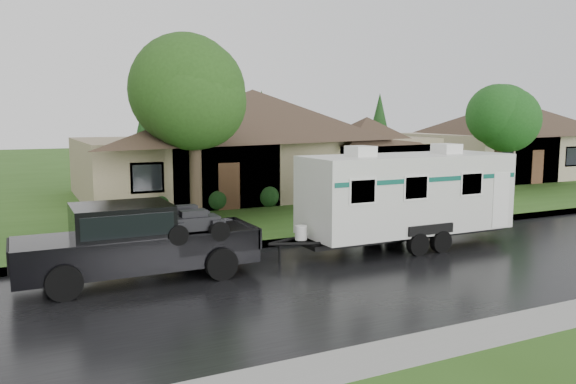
# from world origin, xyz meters

# --- Properties ---
(ground) EXTENTS (140.00, 140.00, 0.00)m
(ground) POSITION_xyz_m (0.00, 0.00, 0.00)
(ground) COLOR #30551A
(ground) RESTS_ON ground
(road) EXTENTS (140.00, 8.00, 0.01)m
(road) POSITION_xyz_m (0.00, -2.00, 0.01)
(road) COLOR black
(road) RESTS_ON ground
(curb) EXTENTS (140.00, 0.50, 0.15)m
(curb) POSITION_xyz_m (0.00, 2.25, 0.07)
(curb) COLOR gray
(curb) RESTS_ON ground
(lawn) EXTENTS (140.00, 26.00, 0.15)m
(lawn) POSITION_xyz_m (0.00, 15.00, 0.07)
(lawn) COLOR #30551A
(lawn) RESTS_ON ground
(house_main) EXTENTS (19.44, 10.80, 6.90)m
(house_main) POSITION_xyz_m (2.29, 13.84, 3.59)
(house_main) COLOR gray
(house_main) RESTS_ON lawn
(house_neighbor) EXTENTS (15.12, 9.72, 6.45)m
(house_neighbor) POSITION_xyz_m (22.27, 14.34, 3.32)
(house_neighbor) COLOR tan
(house_neighbor) RESTS_ON lawn
(tree_left_green) EXTENTS (4.20, 4.20, 6.95)m
(tree_left_green) POSITION_xyz_m (-3.73, 5.78, 4.97)
(tree_left_green) COLOR #382B1E
(tree_left_green) RESTS_ON lawn
(tree_right_green) EXTENTS (3.56, 3.56, 5.89)m
(tree_right_green) POSITION_xyz_m (13.91, 7.94, 4.23)
(tree_right_green) COLOR #382B1E
(tree_right_green) RESTS_ON lawn
(shrub_row) EXTENTS (13.60, 1.00, 1.00)m
(shrub_row) POSITION_xyz_m (2.00, 9.30, 0.65)
(shrub_row) COLOR #143814
(shrub_row) RESTS_ON lawn
(pickup_truck) EXTENTS (6.08, 2.31, 2.03)m
(pickup_truck) POSITION_xyz_m (-7.10, 0.21, 1.09)
(pickup_truck) COLOR black
(pickup_truck) RESTS_ON ground
(travel_trailer) EXTENTS (7.49, 2.63, 3.36)m
(travel_trailer) POSITION_xyz_m (1.71, 0.21, 1.78)
(travel_trailer) COLOR silver
(travel_trailer) RESTS_ON ground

